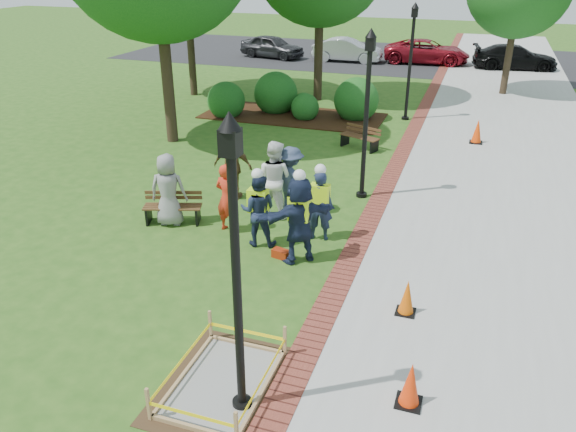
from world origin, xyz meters
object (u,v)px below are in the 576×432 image
(hivis_worker_b, at_px, (320,202))
(bench_near, at_px, (173,213))
(wet_concrete_pad, at_px, (222,372))
(cone_front, at_px, (410,385))
(hivis_worker_a, at_px, (299,217))
(hivis_worker_c, at_px, (258,207))
(lamp_near, at_px, (235,253))

(hivis_worker_b, bearing_deg, bench_near, -174.82)
(wet_concrete_pad, height_order, cone_front, cone_front)
(wet_concrete_pad, relative_size, hivis_worker_a, 1.14)
(bench_near, xyz_separation_m, hivis_worker_c, (2.32, -0.36, 0.65))
(bench_near, height_order, hivis_worker_b, hivis_worker_b)
(cone_front, height_order, lamp_near, lamp_near)
(cone_front, distance_m, hivis_worker_c, 5.44)
(cone_front, bearing_deg, hivis_worker_b, 120.22)
(hivis_worker_b, xyz_separation_m, hivis_worker_c, (-1.18, -0.67, -0.00))
(wet_concrete_pad, distance_m, hivis_worker_b, 5.06)
(cone_front, relative_size, hivis_worker_c, 0.41)
(hivis_worker_a, relative_size, hivis_worker_c, 1.14)
(wet_concrete_pad, relative_size, bench_near, 1.62)
(bench_near, xyz_separation_m, cone_front, (6.13, -4.20, 0.12))
(bench_near, height_order, hivis_worker_a, hivis_worker_a)
(bench_near, relative_size, hivis_worker_c, 0.80)
(bench_near, xyz_separation_m, hivis_worker_b, (3.50, 0.32, 0.65))
(hivis_worker_a, height_order, hivis_worker_c, hivis_worker_a)
(bench_near, bearing_deg, lamp_near, -52.01)
(lamp_near, height_order, hivis_worker_a, lamp_near)
(hivis_worker_b, relative_size, hivis_worker_c, 1.00)
(lamp_near, bearing_deg, hivis_worker_a, 97.07)
(bench_near, bearing_deg, hivis_worker_c, -8.70)
(lamp_near, height_order, hivis_worker_c, lamp_near)
(bench_near, distance_m, hivis_worker_c, 2.44)
(hivis_worker_a, bearing_deg, hivis_worker_c, 159.51)
(bench_near, height_order, hivis_worker_c, hivis_worker_c)
(wet_concrete_pad, bearing_deg, hivis_worker_b, 89.51)
(wet_concrete_pad, bearing_deg, cone_front, 10.57)
(cone_front, distance_m, hivis_worker_a, 4.46)
(wet_concrete_pad, distance_m, lamp_near, 2.31)
(wet_concrete_pad, xyz_separation_m, cone_front, (2.67, 0.50, 0.12))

